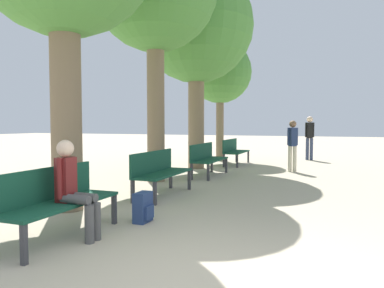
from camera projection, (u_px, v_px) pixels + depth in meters
bench_row_0 at (55, 197)px, 4.79m from camera, size 0.54×1.80×0.90m
bench_row_1 at (159, 170)px, 7.62m from camera, size 0.54×1.80×0.90m
bench_row_2 at (207, 157)px, 10.45m from camera, size 0.54×1.80×0.90m
bench_row_3 at (234, 150)px, 13.28m from camera, size 0.54×1.80×0.90m
tree_row_2 at (196, 27)px, 12.03m from camera, size 3.68×3.68×6.46m
tree_row_3 at (220, 73)px, 14.61m from camera, size 2.46×2.46×4.71m
person_seated at (73, 186)px, 4.75m from camera, size 0.57×0.32×1.27m
backpack at (143, 208)px, 5.59m from camera, size 0.22×0.33×0.45m
pedestrian_near at (293, 142)px, 11.29m from camera, size 0.32×0.28×1.56m
pedestrian_mid at (310, 135)px, 14.89m from camera, size 0.35×0.28×1.74m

